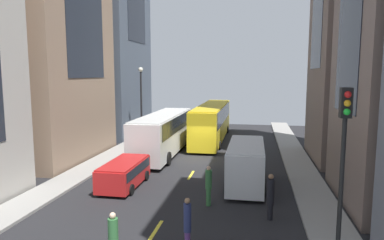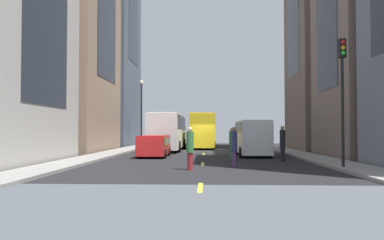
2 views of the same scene
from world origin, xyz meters
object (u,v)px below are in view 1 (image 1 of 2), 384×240
object	(u,v)px
city_bus_white	(164,130)
delivery_van_white	(246,161)
pedestrian_crossing_mid	(113,239)
traffic_light_near_corner	(343,150)
pedestrian_crossing_near	(270,196)
car_red_0	(124,172)
pedestrian_walking_far	(187,222)
pedestrian_waiting_curb	(209,185)
streetcar_yellow	(212,119)

from	to	relation	value
city_bus_white	delivery_van_white	size ratio (longest dim) A/B	1.92
city_bus_white	pedestrian_crossing_mid	xyz separation A→B (m)	(2.80, -17.32, -0.92)
city_bus_white	traffic_light_near_corner	world-z (taller)	traffic_light_near_corner
pedestrian_crossing_near	car_red_0	bearing A→B (deg)	83.60
city_bus_white	pedestrian_walking_far	size ratio (longest dim) A/B	5.57
car_red_0	pedestrian_waiting_curb	distance (m)	5.75
pedestrian_crossing_mid	car_red_0	bearing A→B (deg)	-112.98
city_bus_white	pedestrian_walking_far	world-z (taller)	city_bus_white
car_red_0	traffic_light_near_corner	distance (m)	13.52
delivery_van_white	pedestrian_crossing_near	bearing A→B (deg)	-75.37
pedestrian_walking_far	streetcar_yellow	bearing A→B (deg)	78.48
city_bus_white	pedestrian_walking_far	bearing A→B (deg)	-72.13
car_red_0	traffic_light_near_corner	bearing A→B (deg)	-38.84
traffic_light_near_corner	city_bus_white	bearing A→B (deg)	120.67
delivery_van_white	pedestrian_waiting_curb	distance (m)	3.96
pedestrian_waiting_curb	traffic_light_near_corner	bearing A→B (deg)	-179.58
city_bus_white	pedestrian_crossing_near	xyz separation A→B (m)	(8.22, -12.12, -0.87)
pedestrian_waiting_curb	pedestrian_crossing_near	distance (m)	3.24
car_red_0	pedestrian_crossing_near	distance (m)	8.99
city_bus_white	streetcar_yellow	bearing A→B (deg)	65.44
pedestrian_crossing_near	pedestrian_waiting_curb	bearing A→B (deg)	83.66
pedestrian_crossing_mid	traffic_light_near_corner	size ratio (longest dim) A/B	0.33
delivery_van_white	traffic_light_near_corner	bearing A→B (deg)	-72.17
streetcar_yellow	traffic_light_near_corner	xyz separation A→B (m)	(6.85, -23.97, 2.24)
car_red_0	pedestrian_walking_far	size ratio (longest dim) A/B	2.14
pedestrian_crossing_mid	pedestrian_crossing_near	size ratio (longest dim) A/B	0.95
pedestrian_crossing_mid	pedestrian_waiting_curb	bearing A→B (deg)	-152.48
city_bus_white	car_red_0	xyz separation A→B (m)	(-0.12, -8.77, -1.11)
car_red_0	pedestrian_walking_far	world-z (taller)	pedestrian_walking_far
city_bus_white	pedestrian_waiting_curb	bearing A→B (deg)	-64.48
traffic_light_near_corner	pedestrian_crossing_near	bearing A→B (deg)	110.85
pedestrian_walking_far	traffic_light_near_corner	xyz separation A→B (m)	(5.03, -1.38, 3.26)
delivery_van_white	traffic_light_near_corner	size ratio (longest dim) A/B	0.98
streetcar_yellow	traffic_light_near_corner	distance (m)	25.03
streetcar_yellow	pedestrian_crossing_near	distance (m)	19.80
delivery_van_white	traffic_light_near_corner	world-z (taller)	traffic_light_near_corner
city_bus_white	pedestrian_crossing_mid	distance (m)	17.57
delivery_van_white	pedestrian_walking_far	xyz separation A→B (m)	(-1.96, -8.18, -0.41)
pedestrian_crossing_mid	streetcar_yellow	bearing A→B (deg)	-132.78
streetcar_yellow	pedestrian_walking_far	bearing A→B (deg)	-85.40
pedestrian_walking_far	pedestrian_crossing_near	bearing A→B (deg)	31.15
streetcar_yellow	traffic_light_near_corner	bearing A→B (deg)	-74.04
city_bus_white	car_red_0	size ratio (longest dim) A/B	2.60
city_bus_white	traffic_light_near_corner	xyz separation A→B (m)	(10.06, -16.96, 2.36)
delivery_van_white	car_red_0	xyz separation A→B (m)	(-7.10, -1.36, -0.62)
streetcar_yellow	pedestrian_crossing_near	xyz separation A→B (m)	(5.01, -19.13, -0.99)
city_bus_white	pedestrian_crossing_near	world-z (taller)	city_bus_white
streetcar_yellow	city_bus_white	bearing A→B (deg)	-114.56
car_red_0	pedestrian_crossing_mid	bearing A→B (deg)	-71.14
streetcar_yellow	delivery_van_white	distance (m)	14.91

